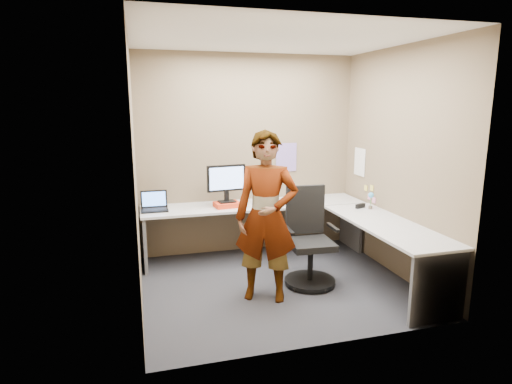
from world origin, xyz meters
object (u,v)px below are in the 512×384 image
object	(u,v)px
monitor	(226,180)
office_chair	(309,245)
desk	(301,224)
person	(266,217)

from	to	relation	value
monitor	office_chair	world-z (taller)	monitor
monitor	office_chair	distance (m)	1.38
desk	person	world-z (taller)	person
desk	person	distance (m)	0.98
desk	office_chair	distance (m)	0.44
office_chair	person	distance (m)	0.78
monitor	person	world-z (taller)	person
office_chair	monitor	bearing A→B (deg)	131.68
person	desk	bearing A→B (deg)	69.12
monitor	person	xyz separation A→B (m)	(0.17, -1.21, -0.18)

